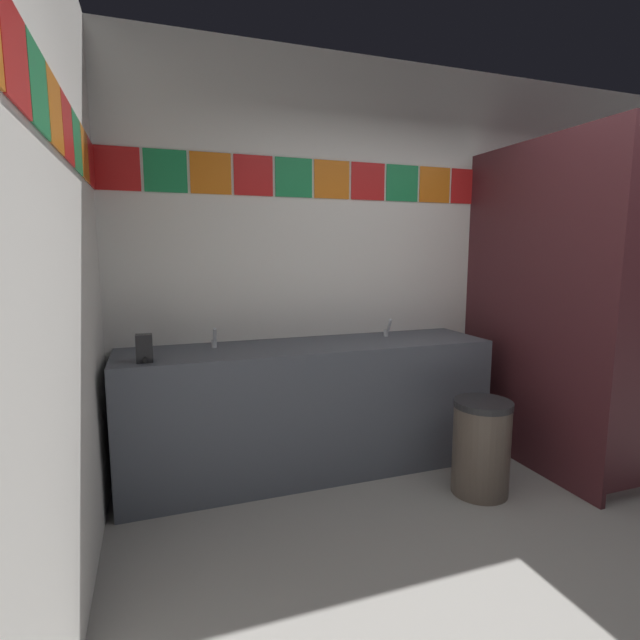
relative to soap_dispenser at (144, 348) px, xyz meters
The scene contains 10 objects.
ground_plane 2.59m from the soap_dispenser, 32.98° to the right, with size 9.99×9.99×0.00m, color gray.
wall_back 2.14m from the soap_dispenser, 14.34° to the left, with size 4.54×0.09×2.89m.
wall_side 1.42m from the soap_dispenser, 102.60° to the right, with size 0.09×3.57×2.89m.
vanity_counter 1.18m from the soap_dispenser, ahead, with size 2.50×0.60×0.89m.
faucet_left 0.50m from the soap_dispenser, 32.46° to the left, with size 0.04×0.10×0.14m.
faucet_right 1.69m from the soap_dispenser, ahead, with size 0.04×0.10×0.14m.
soap_dispenser is the anchor object (origin of this frame).
stall_divider 2.73m from the soap_dispenser, ahead, with size 0.92×1.37×2.26m.
toilet 3.10m from the soap_dispenser, ahead, with size 0.39×0.49×0.74m.
trash_bin 2.12m from the soap_dispenser, 13.72° to the right, with size 0.36×0.36×0.60m.
Camera 1 is at (-1.95, -1.52, 1.51)m, focal length 26.80 mm.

